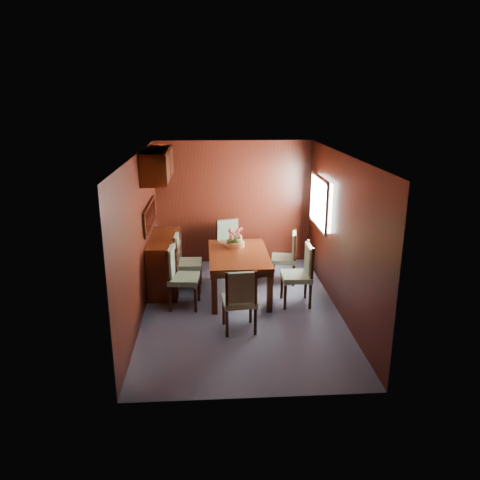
{
  "coord_description": "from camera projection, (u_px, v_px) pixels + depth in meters",
  "views": [
    {
      "loc": [
        -0.44,
        -6.66,
        3.2
      ],
      "look_at": [
        0.0,
        0.28,
        1.05
      ],
      "focal_mm": 35.0,
      "sensor_mm": 36.0,
      "label": 1
    }
  ],
  "objects": [
    {
      "name": "chair_left_far",
      "position": [
        183.0,
        259.0,
        7.93
      ],
      "size": [
        0.46,
        0.48,
        0.99
      ],
      "rotation": [
        0.0,
        0.0,
        -1.6
      ],
      "color": "black",
      "rests_on": "ground"
    },
    {
      "name": "ground",
      "position": [
        241.0,
        309.0,
        7.32
      ],
      "size": [
        4.5,
        4.5,
        0.0
      ],
      "primitive_type": "plane",
      "color": "#3A3D4F",
      "rests_on": "ground"
    },
    {
      "name": "room_shell",
      "position": [
        233.0,
        203.0,
        7.15
      ],
      "size": [
        3.06,
        4.52,
        2.41
      ],
      "color": "black",
      "rests_on": "ground"
    },
    {
      "name": "chair_foot",
      "position": [
        229.0,
        242.0,
        8.91
      ],
      "size": [
        0.57,
        0.56,
        0.97
      ],
      "rotation": [
        0.0,
        0.0,
        3.45
      ],
      "color": "black",
      "rests_on": "ground"
    },
    {
      "name": "chair_right_far",
      "position": [
        288.0,
        254.0,
        8.25
      ],
      "size": [
        0.49,
        0.5,
        0.93
      ],
      "rotation": [
        0.0,
        0.0,
        1.41
      ],
      "color": "black",
      "rests_on": "ground"
    },
    {
      "name": "chair_head",
      "position": [
        240.0,
        297.0,
        6.47
      ],
      "size": [
        0.49,
        0.47,
        0.96
      ],
      "rotation": [
        0.0,
        0.0,
        0.09
      ],
      "color": "black",
      "rests_on": "ground"
    },
    {
      "name": "flower_centerpiece",
      "position": [
        236.0,
        238.0,
        7.95
      ],
      "size": [
        0.32,
        0.32,
        0.32
      ],
      "color": "#B16236",
      "rests_on": "dining_table"
    },
    {
      "name": "dining_table",
      "position": [
        239.0,
        259.0,
        7.71
      ],
      "size": [
        0.99,
        1.56,
        0.73
      ],
      "rotation": [
        0.0,
        0.0,
        0.01
      ],
      "color": "black",
      "rests_on": "ground"
    },
    {
      "name": "chair_left_near",
      "position": [
        179.0,
        273.0,
        7.27
      ],
      "size": [
        0.5,
        0.52,
        1.0
      ],
      "rotation": [
        0.0,
        0.0,
        -1.67
      ],
      "color": "black",
      "rests_on": "ground"
    },
    {
      "name": "chair_right_near",
      "position": [
        301.0,
        271.0,
        7.36
      ],
      "size": [
        0.47,
        0.49,
        1.0
      ],
      "rotation": [
        0.0,
        0.0,
        1.54
      ],
      "color": "black",
      "rests_on": "ground"
    },
    {
      "name": "sideboard",
      "position": [
        165.0,
        262.0,
        8.06
      ],
      "size": [
        0.48,
        1.4,
        0.9
      ],
      "primitive_type": "cube",
      "color": "black",
      "rests_on": "ground"
    }
  ]
}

